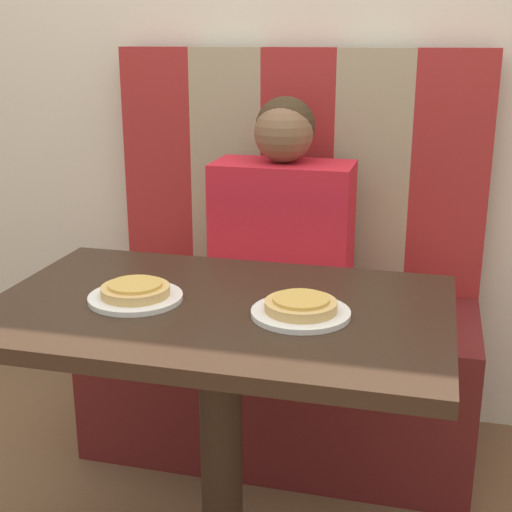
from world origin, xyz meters
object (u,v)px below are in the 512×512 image
Objects in this scene: person at (283,214)px; pizza_left at (135,290)px; pizza_right at (301,305)px; plate_left at (136,298)px; plate_right at (301,313)px.

person is 0.72m from pizza_left.
pizza_right is at bearing -74.67° from person.
plate_left is at bearing -90.00° from pizza_left.
pizza_left is at bearing 180.00° from pizza_right.
person reaches higher than plate_right.
pizza_right is at bearing 0.00° from plate_left.
pizza_right is at bearing 90.00° from plate_right.
pizza_left is (-0.19, -0.69, -0.02)m from person.
person is 4.20× the size of pizza_right.
plate_left is 0.02m from pizza_left.
pizza_right is (0.38, 0.00, 0.02)m from plate_left.
pizza_left is at bearing 90.00° from plate_left.
plate_left is at bearing -105.33° from person.
person is at bearing 74.67° from plate_left.
plate_right is 1.38× the size of pizza_left.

